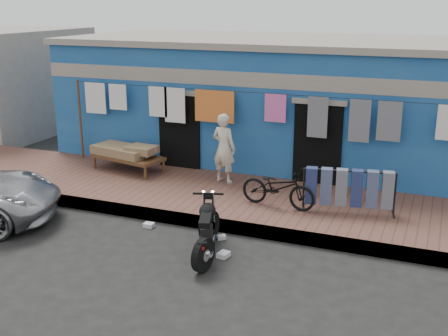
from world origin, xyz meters
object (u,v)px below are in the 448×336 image
(jeans_rack, at_px, (349,190))
(charpoy, at_px, (128,158))
(seated_person, at_px, (224,148))
(motorcycle, at_px, (206,228))
(bicycle, at_px, (278,183))

(jeans_rack, bearing_deg, charpoy, 171.74)
(seated_person, xyz_separation_m, charpoy, (-2.55, -0.03, -0.49))
(motorcycle, bearing_deg, seated_person, 88.11)
(seated_person, distance_m, jeans_rack, 3.16)
(jeans_rack, bearing_deg, motorcycle, -129.86)
(seated_person, distance_m, charpoy, 2.59)
(charpoy, bearing_deg, bicycle, -14.51)
(seated_person, xyz_separation_m, bicycle, (1.64, -1.11, -0.30))
(bicycle, bearing_deg, charpoy, 81.84)
(motorcycle, distance_m, jeans_rack, 3.17)
(motorcycle, bearing_deg, jeans_rack, 31.41)
(charpoy, relative_size, jeans_rack, 1.06)
(bicycle, xyz_separation_m, motorcycle, (-0.65, -2.16, -0.25))
(seated_person, relative_size, jeans_rack, 0.85)
(bicycle, relative_size, motorcycle, 0.95)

